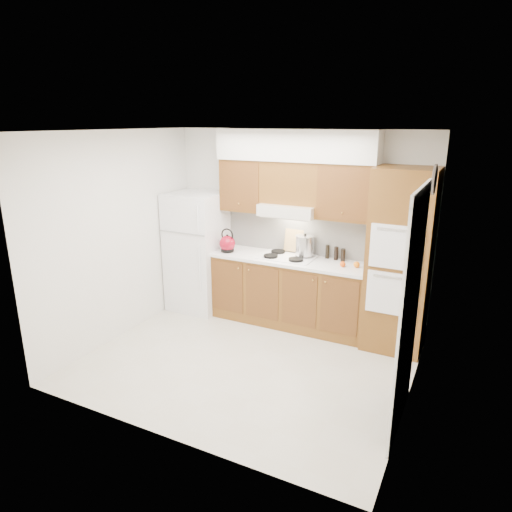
% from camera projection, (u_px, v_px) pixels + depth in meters
% --- Properties ---
extents(floor, '(3.60, 3.60, 0.00)m').
position_uv_depth(floor, '(247.00, 361.00, 5.33)').
color(floor, beige).
rests_on(floor, ground).
extents(ceiling, '(3.60, 3.60, 0.00)m').
position_uv_depth(ceiling, '(245.00, 131.00, 4.59)').
color(ceiling, white).
rests_on(ceiling, wall_back).
extents(wall_back, '(3.60, 0.02, 2.60)m').
position_uv_depth(wall_back, '(297.00, 227.00, 6.24)').
color(wall_back, white).
rests_on(wall_back, floor).
extents(wall_left, '(0.02, 3.00, 2.60)m').
position_uv_depth(wall_left, '(120.00, 237.00, 5.73)').
color(wall_left, white).
rests_on(wall_left, floor).
extents(wall_right, '(0.02, 3.00, 2.60)m').
position_uv_depth(wall_right, '(419.00, 279.00, 4.19)').
color(wall_right, white).
rests_on(wall_right, floor).
extents(fridge, '(0.75, 0.72, 1.72)m').
position_uv_depth(fridge, '(198.00, 252.00, 6.66)').
color(fridge, white).
rests_on(fridge, floor).
extents(base_cabinets, '(2.11, 0.60, 0.90)m').
position_uv_depth(base_cabinets, '(289.00, 292.00, 6.22)').
color(base_cabinets, brown).
rests_on(base_cabinets, floor).
extents(countertop, '(2.13, 0.62, 0.04)m').
position_uv_depth(countertop, '(289.00, 260.00, 6.08)').
color(countertop, white).
rests_on(countertop, base_cabinets).
extents(backsplash, '(2.11, 0.03, 0.56)m').
position_uv_depth(backsplash, '(298.00, 233.00, 6.24)').
color(backsplash, white).
rests_on(backsplash, countertop).
extents(oven_cabinet, '(0.70, 0.65, 2.20)m').
position_uv_depth(oven_cabinet, '(400.00, 261.00, 5.40)').
color(oven_cabinet, brown).
rests_on(oven_cabinet, floor).
extents(upper_cab_left, '(0.63, 0.33, 0.70)m').
position_uv_depth(upper_cab_left, '(245.00, 185.00, 6.25)').
color(upper_cab_left, brown).
rests_on(upper_cab_left, wall_back).
extents(upper_cab_right, '(0.73, 0.33, 0.70)m').
position_uv_depth(upper_cab_right, '(347.00, 192.00, 5.64)').
color(upper_cab_right, brown).
rests_on(upper_cab_right, wall_back).
extents(range_hood, '(0.75, 0.45, 0.15)m').
position_uv_depth(range_hood, '(290.00, 210.00, 5.98)').
color(range_hood, silver).
rests_on(range_hood, wall_back).
extents(upper_cab_over_hood, '(0.75, 0.33, 0.55)m').
position_uv_depth(upper_cab_over_hood, '(292.00, 182.00, 5.93)').
color(upper_cab_over_hood, brown).
rests_on(upper_cab_over_hood, range_hood).
extents(soffit, '(2.13, 0.36, 0.40)m').
position_uv_depth(soffit, '(296.00, 145.00, 5.76)').
color(soffit, silver).
rests_on(soffit, wall_back).
extents(cooktop, '(0.74, 0.50, 0.01)m').
position_uv_depth(cooktop, '(287.00, 257.00, 6.11)').
color(cooktop, white).
rests_on(cooktop, countertop).
extents(doorway, '(0.02, 0.90, 2.10)m').
position_uv_depth(doorway, '(409.00, 318.00, 3.96)').
color(doorway, black).
rests_on(doorway, floor).
extents(wall_clock, '(0.02, 0.30, 0.30)m').
position_uv_depth(wall_clock, '(435.00, 180.00, 4.42)').
color(wall_clock, '#3F3833').
rests_on(wall_clock, wall_right).
extents(kettle, '(0.27, 0.27, 0.22)m').
position_uv_depth(kettle, '(227.00, 243.00, 6.33)').
color(kettle, maroon).
rests_on(kettle, countertop).
extents(cutting_board, '(0.27, 0.09, 0.35)m').
position_uv_depth(cutting_board, '(294.00, 239.00, 6.26)').
color(cutting_board, tan).
rests_on(cutting_board, countertop).
extents(stock_pot, '(0.31, 0.31, 0.26)m').
position_uv_depth(stock_pot, '(305.00, 246.00, 6.08)').
color(stock_pot, silver).
rests_on(stock_pot, cooktop).
extents(condiment_a, '(0.06, 0.06, 0.18)m').
position_uv_depth(condiment_a, '(327.00, 252.00, 6.04)').
color(condiment_a, black).
rests_on(condiment_a, countertop).
extents(condiment_b, '(0.06, 0.06, 0.18)m').
position_uv_depth(condiment_b, '(336.00, 253.00, 5.97)').
color(condiment_b, black).
rests_on(condiment_b, countertop).
extents(condiment_c, '(0.07, 0.07, 0.17)m').
position_uv_depth(condiment_c, '(343.00, 255.00, 5.91)').
color(condiment_c, black).
rests_on(condiment_c, countertop).
extents(orange_near, '(0.09, 0.09, 0.07)m').
position_uv_depth(orange_near, '(343.00, 264.00, 5.70)').
color(orange_near, '#ED4E0C').
rests_on(orange_near, countertop).
extents(orange_far, '(0.09, 0.09, 0.08)m').
position_uv_depth(orange_far, '(357.00, 265.00, 5.67)').
color(orange_far, orange).
rests_on(orange_far, countertop).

